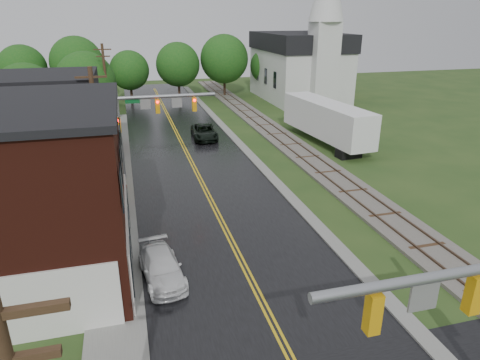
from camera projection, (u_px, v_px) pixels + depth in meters
name	position (u px, v px, depth m)	size (l,w,h in m)	color
main_road	(191.00, 161.00, 36.87)	(10.00, 90.00, 0.02)	black
curb_right	(237.00, 141.00, 42.68)	(0.80, 70.00, 0.12)	gray
sidewalk_left	(117.00, 190.00, 30.87)	(2.40, 50.00, 0.12)	gray
yellow_house	(40.00, 148.00, 29.45)	(8.00, 7.00, 6.40)	tan
darkred_building	(70.00, 130.00, 38.16)	(7.00, 6.00, 4.40)	#3F0F0C
church	(302.00, 59.00, 60.98)	(10.40, 18.40, 20.00)	silver
railroad	(280.00, 137.00, 43.76)	(3.20, 80.00, 0.30)	#59544C
traffic_signal_far	(148.00, 114.00, 31.53)	(7.34, 0.43, 7.20)	gray
utility_pole_b	(98.00, 138.00, 26.32)	(1.80, 0.28, 9.00)	#382616
utility_pole_c	(106.00, 85.00, 46.12)	(1.80, 0.28, 9.00)	#382616
tree_left_c	(29.00, 96.00, 40.80)	(6.00, 6.00, 7.65)	black
tree_left_e	(87.00, 82.00, 47.30)	(6.40, 6.40, 8.16)	black
suv_dark	(204.00, 132.00, 43.22)	(2.34, 5.07, 1.41)	black
pickup_white	(162.00, 267.00, 20.25)	(1.74, 4.28, 1.24)	white
semi_trailer	(327.00, 120.00, 41.21)	(3.96, 12.93, 3.98)	black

